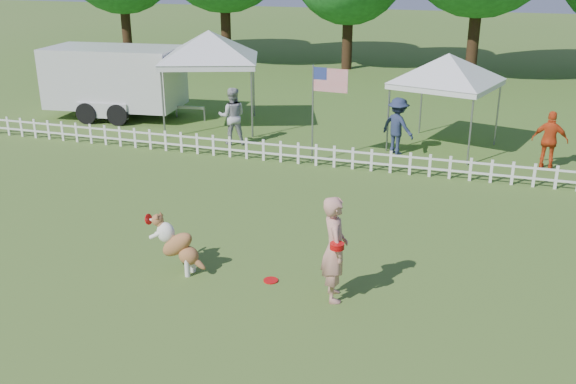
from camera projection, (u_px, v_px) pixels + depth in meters
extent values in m
plane|color=#3C6921|center=(220.00, 288.00, 10.93)|extent=(120.00, 120.00, 0.00)
imported|color=tan|center=(335.00, 249.00, 10.30)|extent=(0.64, 0.76, 1.79)
cylinder|color=red|center=(271.00, 280.00, 11.15)|extent=(0.30, 0.30, 0.02)
imported|color=#A5A5AA|center=(232.00, 116.00, 18.94)|extent=(1.00, 0.89, 1.70)
imported|color=#222C4A|center=(398.00, 126.00, 18.03)|extent=(1.20, 1.05, 1.61)
imported|color=#D24218|center=(550.00, 140.00, 16.77)|extent=(0.95, 0.49, 1.54)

